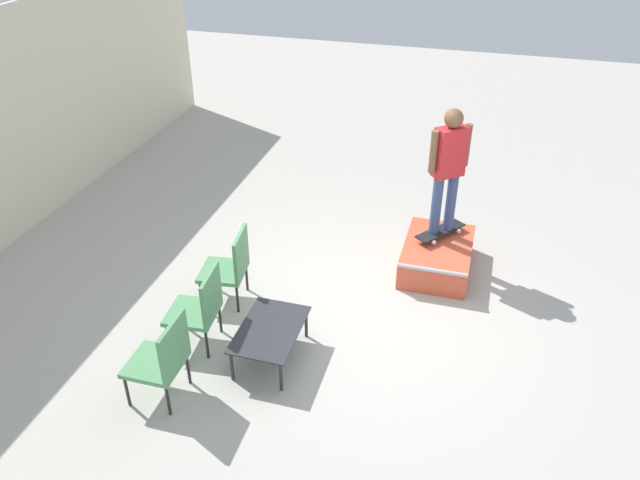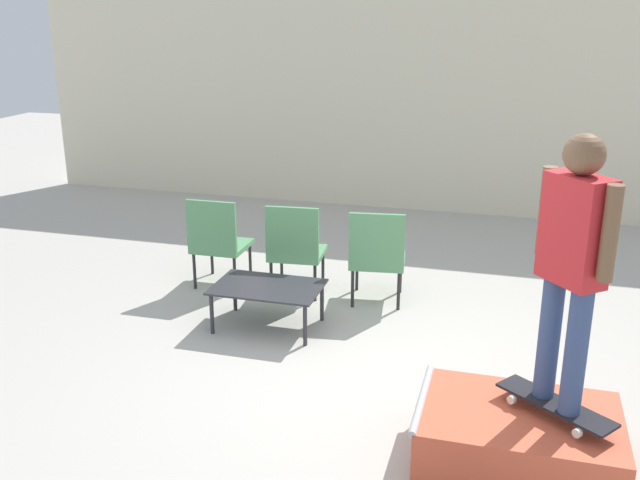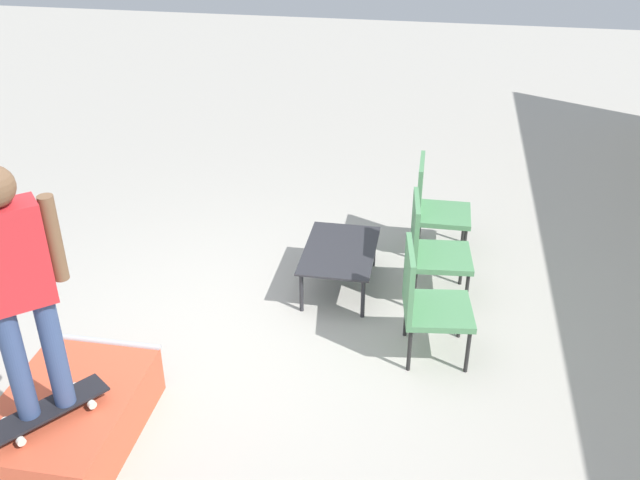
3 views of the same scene
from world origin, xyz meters
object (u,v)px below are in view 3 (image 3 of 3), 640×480
at_px(skate_ramp_box, 70,419).
at_px(person_skater, 16,278).
at_px(skateboard_on_ramp, 48,409).
at_px(patio_chair_right, 426,299).
at_px(patio_chair_center, 430,246).
at_px(patio_chair_left, 434,204).
at_px(coffee_table, 340,253).

height_order(skate_ramp_box, person_skater, person_skater).
height_order(skateboard_on_ramp, patio_chair_right, patio_chair_right).
bearing_deg(patio_chair_center, skateboard_on_ramp, 130.95).
bearing_deg(patio_chair_left, patio_chair_right, 179.50).
bearing_deg(patio_chair_center, patio_chair_right, 174.70).
relative_size(coffee_table, patio_chair_right, 1.01).
bearing_deg(skate_ramp_box, skateboard_on_ramp, 2.07).
bearing_deg(person_skater, skateboard_on_ramp, -157.48).
relative_size(patio_chair_left, patio_chair_center, 1.00).
distance_m(person_skater, patio_chair_right, 2.91).
bearing_deg(skate_ramp_box, patio_chair_center, 133.72).
relative_size(skateboard_on_ramp, person_skater, 0.44).
relative_size(skate_ramp_box, person_skater, 0.76).
bearing_deg(patio_chair_center, patio_chair_left, -5.30).
height_order(skate_ramp_box, patio_chair_center, patio_chair_center).
relative_size(skate_ramp_box, patio_chair_center, 1.31).
height_order(skateboard_on_ramp, person_skater, person_skater).
bearing_deg(coffee_table, skate_ramp_box, -34.30).
xyz_separation_m(skateboard_on_ramp, coffee_table, (-2.40, 1.49, -0.10)).
bearing_deg(person_skater, patio_chair_right, 173.52).
xyz_separation_m(coffee_table, patio_chair_left, (-0.82, 0.79, 0.16)).
xyz_separation_m(person_skater, coffee_table, (-2.40, 1.49, -1.07)).
bearing_deg(skate_ramp_box, patio_chair_right, 120.84).
bearing_deg(patio_chair_left, skateboard_on_ramp, 144.09).
distance_m(skate_ramp_box, skateboard_on_ramp, 0.33).
relative_size(person_skater, patio_chair_center, 1.73).
bearing_deg(patio_chair_right, patio_chair_left, -7.39).
bearing_deg(person_skater, coffee_table, -162.83).
bearing_deg(patio_chair_left, coffee_table, 135.47).
relative_size(patio_chair_center, patio_chair_right, 1.00).
distance_m(patio_chair_center, patio_chair_right, 0.82).
xyz_separation_m(person_skater, patio_chair_right, (-1.56, 2.28, -0.92)).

